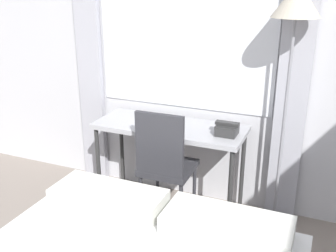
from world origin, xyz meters
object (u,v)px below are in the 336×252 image
object	(u,v)px
desk	(170,133)
desk_chair	(165,162)
standing_lamp	(294,26)
book	(164,122)
telephone	(227,129)

from	to	relation	value
desk	desk_chair	distance (m)	0.28
desk_chair	standing_lamp	world-z (taller)	standing_lamp
desk	book	world-z (taller)	book
telephone	desk	bearing A→B (deg)	177.06
standing_lamp	book	xyz separation A→B (m)	(-0.95, -0.03, -0.81)
desk_chair	standing_lamp	xyz separation A→B (m)	(0.83, 0.29, 1.04)
desk	desk_chair	size ratio (longest dim) A/B	1.26
desk_chair	book	size ratio (longest dim) A/B	4.01
desk_chair	standing_lamp	size ratio (longest dim) A/B	0.52
standing_lamp	telephone	distance (m)	0.88
standing_lamp	telephone	xyz separation A→B (m)	(-0.40, -0.08, -0.78)
desk	telephone	world-z (taller)	telephone
desk	book	distance (m)	0.11
book	desk_chair	bearing A→B (deg)	-66.03
telephone	book	world-z (taller)	telephone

